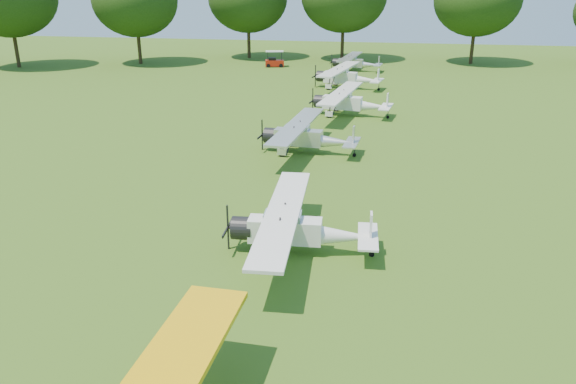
# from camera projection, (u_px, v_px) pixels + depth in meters

# --- Properties ---
(ground) EXTENTS (160.00, 160.00, 0.00)m
(ground) POSITION_uv_depth(u_px,v_px,m) (258.00, 252.00, 21.99)
(ground) COLOR #325114
(ground) RESTS_ON ground
(tree_belt) EXTENTS (137.36, 130.27, 14.52)m
(tree_belt) POSITION_uv_depth(u_px,v_px,m) (359.00, 43.00, 18.68)
(tree_belt) COLOR black
(tree_belt) RESTS_ON ground
(aircraft_3) EXTENTS (5.93, 9.45, 1.86)m
(aircraft_3) POSITION_uv_depth(u_px,v_px,m) (296.00, 227.00, 21.59)
(aircraft_3) COLOR white
(aircraft_3) RESTS_ON ground
(aircraft_4) EXTENTS (6.12, 9.76, 1.92)m
(aircraft_4) POSITION_uv_depth(u_px,v_px,m) (306.00, 135.00, 34.16)
(aircraft_4) COLOR silver
(aircraft_4) RESTS_ON ground
(aircraft_5) EXTENTS (6.38, 10.13, 1.99)m
(aircraft_5) POSITION_uv_depth(u_px,v_px,m) (348.00, 101.00, 43.61)
(aircraft_5) COLOR white
(aircraft_5) RESTS_ON ground
(aircraft_6) EXTENTS (6.81, 10.77, 2.12)m
(aircraft_6) POSITION_uv_depth(u_px,v_px,m) (346.00, 76.00, 54.54)
(aircraft_6) COLOR white
(aircraft_6) RESTS_ON ground
(aircraft_7) EXTENTS (5.94, 9.44, 1.85)m
(aircraft_7) POSITION_uv_depth(u_px,v_px,m) (354.00, 62.00, 64.92)
(aircraft_7) COLOR silver
(aircraft_7) RESTS_ON ground
(golf_cart) EXTENTS (2.45, 1.80, 1.89)m
(golf_cart) POSITION_uv_depth(u_px,v_px,m) (274.00, 61.00, 68.41)
(golf_cart) COLOR #AA1C0C
(golf_cart) RESTS_ON ground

